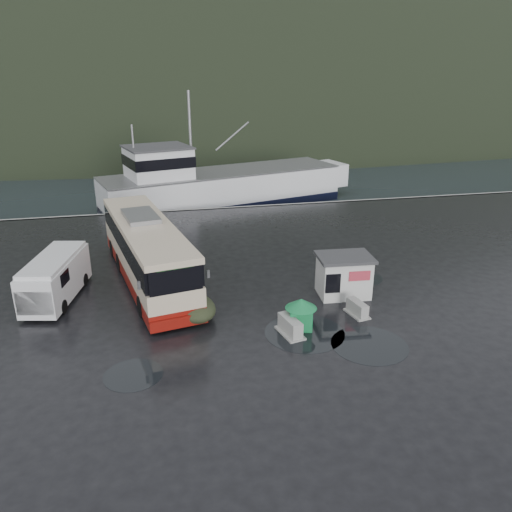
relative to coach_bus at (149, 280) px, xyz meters
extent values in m
plane|color=black|center=(3.46, -4.75, 0.00)|extent=(160.00, 160.00, 0.00)
cube|color=black|center=(3.46, 105.25, 0.00)|extent=(300.00, 180.00, 0.02)
cube|color=#999993|center=(3.46, 15.25, 0.00)|extent=(160.00, 0.60, 1.50)
ellipsoid|color=black|center=(13.46, 245.25, 0.00)|extent=(780.00, 540.00, 570.00)
cylinder|color=black|center=(7.20, -7.97, 0.01)|extent=(3.86, 3.86, 0.01)
cylinder|color=black|center=(-0.77, -9.87, 0.01)|extent=(2.46, 2.46, 0.01)
cylinder|color=black|center=(12.61, -2.32, 0.01)|extent=(2.41, 2.41, 0.01)
cylinder|color=black|center=(9.78, -9.68, 0.01)|extent=(3.53, 3.53, 0.01)
camera|label=1|loc=(0.55, -28.06, 11.91)|focal=35.00mm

